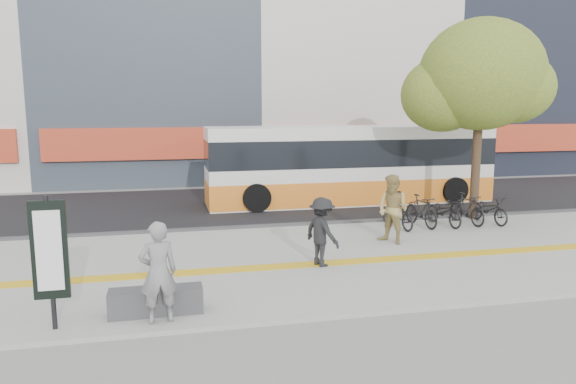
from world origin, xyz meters
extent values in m
plane|color=slate|center=(0.00, 0.00, 0.00)|extent=(120.00, 120.00, 0.00)
cube|color=slate|center=(0.00, 1.50, 0.04)|extent=(40.00, 7.00, 0.08)
cube|color=gold|center=(0.00, 1.00, 0.09)|extent=(40.00, 0.45, 0.01)
cube|color=black|center=(0.00, 9.00, 0.03)|extent=(40.00, 8.00, 0.06)
cube|color=#333335|center=(0.00, 5.00, 0.07)|extent=(40.00, 0.25, 0.14)
cube|color=#B83920|center=(2.00, 14.05, 2.00)|extent=(19.00, 0.50, 1.40)
cube|color=#333335|center=(-2.60, -1.20, 0.30)|extent=(1.60, 0.45, 0.45)
cylinder|color=black|center=(-4.20, -1.50, 1.18)|extent=(0.08, 0.08, 2.20)
cube|color=black|center=(-4.20, -1.50, 1.40)|extent=(0.55, 0.08, 1.60)
cube|color=white|center=(-4.20, -1.55, 1.40)|extent=(0.40, 0.02, 1.30)
cylinder|color=#382619|center=(7.20, 4.70, 1.68)|extent=(0.28, 0.28, 3.20)
ellipsoid|color=#466120|center=(7.20, 4.70, 4.60)|extent=(3.80, 3.80, 3.42)
ellipsoid|color=#466120|center=(6.20, 5.20, 4.00)|extent=(2.60, 2.60, 2.34)
ellipsoid|color=#466120|center=(8.10, 4.30, 4.20)|extent=(2.40, 2.40, 2.16)
ellipsoid|color=#466120|center=(7.50, 5.50, 5.40)|extent=(2.20, 2.20, 1.98)
cube|color=silver|center=(4.35, 8.50, 1.48)|extent=(10.65, 2.22, 2.84)
cube|color=orange|center=(4.35, 8.50, 0.55)|extent=(10.67, 2.24, 0.89)
cube|color=black|center=(4.35, 8.50, 1.97)|extent=(10.67, 2.24, 0.98)
cylinder|color=black|center=(0.62, 7.39, 0.55)|extent=(0.98, 0.31, 0.98)
cylinder|color=black|center=(0.62, 9.61, 0.55)|extent=(0.98, 0.31, 0.98)
cylinder|color=black|center=(8.08, 7.39, 0.55)|extent=(0.98, 0.31, 0.98)
cylinder|color=black|center=(8.08, 9.61, 0.55)|extent=(0.98, 0.31, 0.98)
imported|color=black|center=(4.27, 4.00, 0.51)|extent=(0.80, 1.69, 0.85)
imported|color=black|center=(5.02, 4.00, 0.55)|extent=(0.67, 1.63, 0.95)
imported|color=black|center=(5.78, 4.00, 0.51)|extent=(0.80, 1.69, 0.85)
imported|color=black|center=(6.53, 4.00, 0.55)|extent=(0.67, 1.63, 0.95)
imported|color=black|center=(7.29, 4.00, 0.51)|extent=(0.80, 1.69, 0.85)
imported|color=black|center=(-2.54, -1.60, 0.94)|extent=(0.69, 0.51, 1.73)
imported|color=#9E884E|center=(3.39, 2.39, 0.99)|extent=(1.05, 1.11, 1.81)
imported|color=black|center=(1.01, 0.88, 0.86)|extent=(0.95, 1.16, 1.56)
camera|label=1|loc=(-2.33, -10.35, 3.67)|focal=33.34mm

